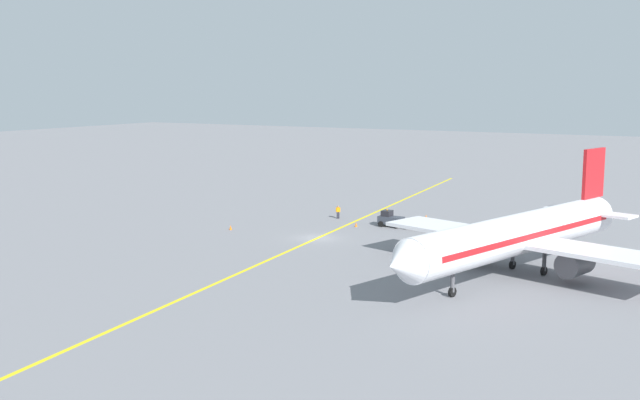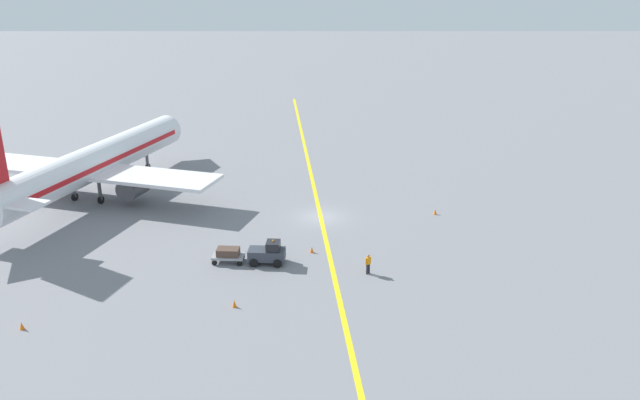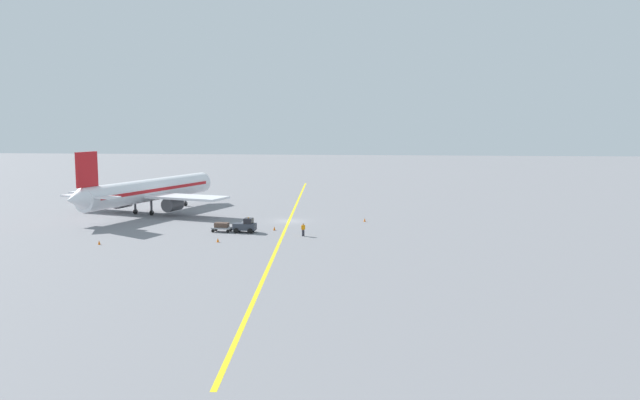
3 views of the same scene
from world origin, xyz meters
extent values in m
plane|color=slate|center=(0.00, 0.00, 0.00)|extent=(400.00, 400.00, 0.00)
cube|color=yellow|center=(0.00, 0.00, 0.00)|extent=(10.33, 119.62, 0.01)
cylinder|color=white|center=(-23.69, 6.14, 3.80)|extent=(12.17, 29.75, 3.60)
cone|color=white|center=(-18.98, 21.64, 3.80)|extent=(3.97, 3.29, 3.42)
cube|color=red|center=(-23.69, 6.14, 3.95)|extent=(11.34, 26.89, 0.50)
cube|color=white|center=(-23.98, 5.18, 3.08)|extent=(28.30, 13.12, 0.36)
cylinder|color=#4C4C51|center=(-28.77, 6.64, 1.83)|extent=(3.04, 3.70, 2.20)
cylinder|color=#4C4C51|center=(-19.20, 3.73, 1.83)|extent=(3.04, 3.70, 2.20)
cylinder|color=#4C4C51|center=(-20.90, 15.32, 1.40)|extent=(0.36, 0.36, 2.00)
cylinder|color=black|center=(-20.90, 15.32, 0.40)|extent=(0.50, 0.85, 0.80)
cylinder|color=#4C4C51|center=(-25.81, 4.69, 1.40)|extent=(0.36, 0.36, 2.00)
cylinder|color=black|center=(-25.81, 4.69, 0.40)|extent=(0.50, 0.85, 0.80)
cylinder|color=#4C4C51|center=(-22.75, 3.76, 1.40)|extent=(0.36, 0.36, 2.00)
cylinder|color=black|center=(-22.75, 3.76, 0.40)|extent=(0.50, 0.85, 0.80)
cube|color=#333842|center=(-4.44, -10.26, 0.80)|extent=(3.08, 1.67, 0.90)
cube|color=black|center=(-3.89, -10.29, 1.60)|extent=(1.17, 1.34, 0.70)
sphere|color=orange|center=(-3.89, -10.29, 2.03)|extent=(0.16, 0.16, 0.16)
cylinder|color=black|center=(-3.42, -9.57, 0.35)|extent=(0.71, 0.29, 0.70)
cylinder|color=black|center=(-3.51, -11.07, 0.35)|extent=(0.71, 0.29, 0.70)
cylinder|color=black|center=(-5.37, -9.46, 0.35)|extent=(0.71, 0.29, 0.70)
cylinder|color=black|center=(-5.46, -10.95, 0.35)|extent=(0.71, 0.29, 0.70)
cube|color=gray|center=(-7.64, -10.07, 0.54)|extent=(2.68, 1.55, 0.20)
cube|color=#4C382D|center=(-7.64, -10.07, 0.94)|extent=(1.88, 1.22, 0.60)
cylinder|color=black|center=(-6.56, -9.51, 0.22)|extent=(0.45, 0.17, 0.44)
cylinder|color=black|center=(-6.63, -10.76, 0.22)|extent=(0.45, 0.17, 0.44)
cylinder|color=black|center=(-8.64, -9.38, 0.22)|extent=(0.45, 0.17, 0.44)
cylinder|color=black|center=(-8.71, -10.64, 0.22)|extent=(0.45, 0.17, 0.44)
cylinder|color=#23232D|center=(3.67, -12.24, 0.42)|extent=(0.16, 0.16, 0.85)
cylinder|color=#23232D|center=(3.83, -12.12, 0.42)|extent=(0.16, 0.16, 0.85)
cube|color=orange|center=(3.75, -12.18, 1.15)|extent=(0.42, 0.40, 0.60)
cylinder|color=orange|center=(3.57, -12.33, 1.15)|extent=(0.10, 0.10, 0.55)
cylinder|color=orange|center=(3.94, -12.03, 1.15)|extent=(0.10, 0.10, 0.55)
sphere|color=#9E7051|center=(3.75, -12.18, 1.57)|extent=(0.22, 0.22, 0.22)
cone|color=orange|center=(-20.11, -20.38, 0.28)|extent=(0.32, 0.32, 0.55)
cone|color=orange|center=(11.34, 0.71, 0.28)|extent=(0.32, 0.32, 0.55)
cone|color=orange|center=(-6.20, -17.41, 0.28)|extent=(0.32, 0.32, 0.55)
cone|color=orange|center=(-0.76, -8.20, 0.28)|extent=(0.32, 0.32, 0.55)
camera|label=1|loc=(-39.70, 71.49, 16.76)|focal=42.00mm
camera|label=2|loc=(-0.06, -56.70, 22.67)|focal=35.00mm
camera|label=3|loc=(14.07, -91.46, 14.54)|focal=35.00mm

